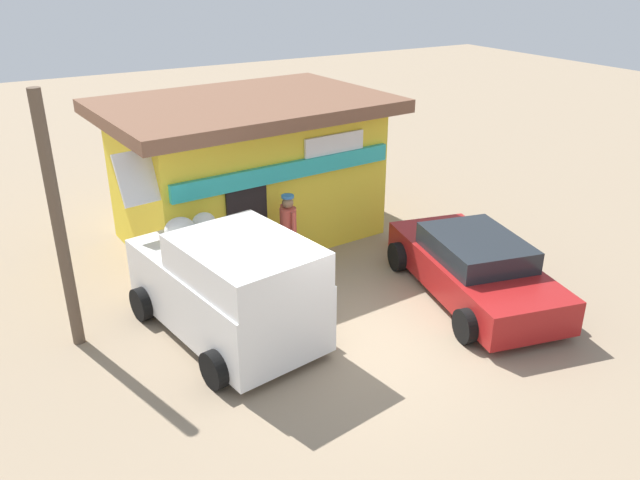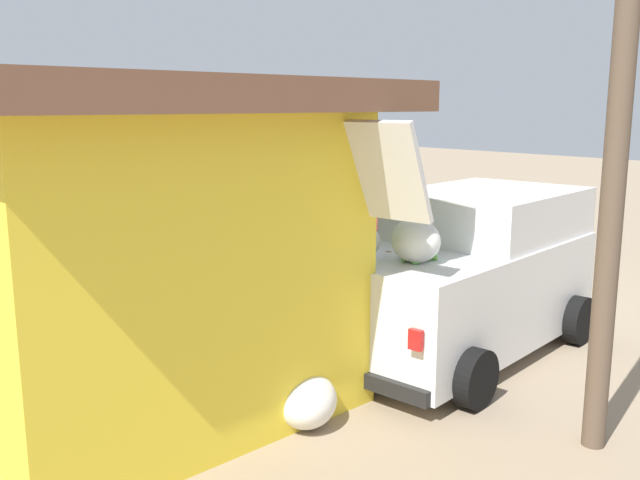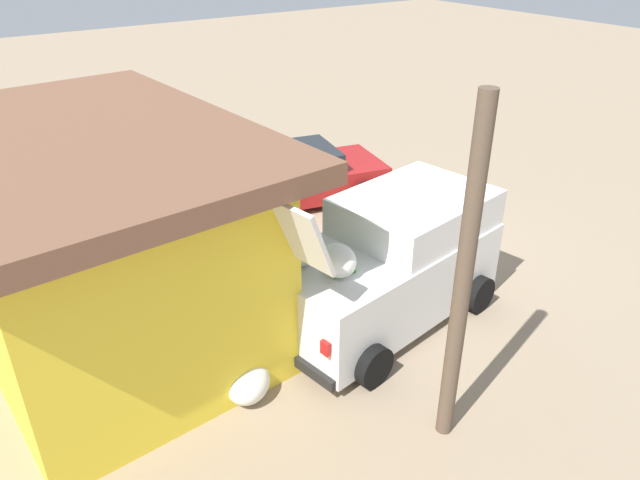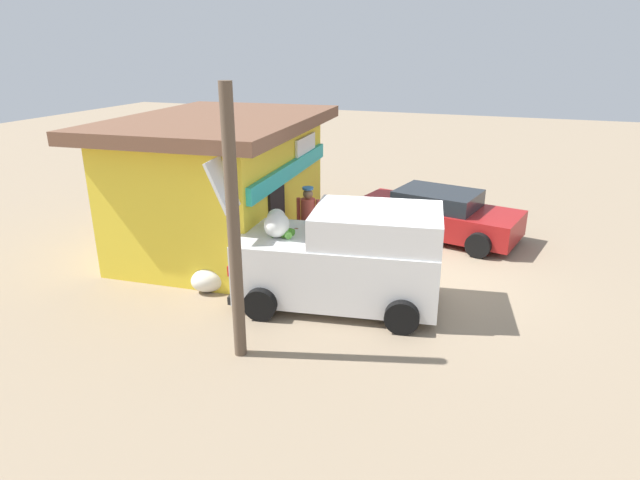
% 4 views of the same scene
% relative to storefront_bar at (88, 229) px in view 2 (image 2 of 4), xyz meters
% --- Properties ---
extents(ground_plane, '(60.00, 60.00, 0.00)m').
position_rel_storefront_bar_xyz_m(ground_plane, '(-0.45, -5.05, -1.67)').
color(ground_plane, gray).
extents(storefront_bar, '(6.49, 4.73, 3.23)m').
position_rel_storefront_bar_xyz_m(storefront_bar, '(0.00, 0.00, 0.00)').
color(storefront_bar, yellow).
rests_on(storefront_bar, ground_plane).
extents(delivery_van, '(2.68, 4.43, 2.87)m').
position_rel_storefront_bar_xyz_m(delivery_van, '(-2.12, -3.83, -0.69)').
color(delivery_van, white).
rests_on(delivery_van, ground_plane).
extents(parked_sedan, '(2.84, 4.52, 1.24)m').
position_rel_storefront_bar_xyz_m(parked_sedan, '(2.51, -4.93, -1.08)').
color(parked_sedan, maroon).
rests_on(parked_sedan, ground_plane).
extents(vendor_standing, '(0.34, 0.57, 1.75)m').
position_rel_storefront_bar_xyz_m(vendor_standing, '(-0.16, -2.31, -0.66)').
color(vendor_standing, navy).
rests_on(vendor_standing, ground_plane).
extents(customer_bending, '(0.64, 0.78, 1.36)m').
position_rel_storefront_bar_xyz_m(customer_bending, '(-1.82, -2.42, -0.83)').
color(customer_bending, '#726047').
rests_on(customer_bending, ground_plane).
extents(unloaded_banana_pile, '(0.96, 0.95, 0.50)m').
position_rel_storefront_bar_xyz_m(unloaded_banana_pile, '(-2.54, -1.05, -1.43)').
color(unloaded_banana_pile, silver).
rests_on(unloaded_banana_pile, ground_plane).
extents(paint_bucket, '(0.28, 0.28, 0.40)m').
position_rel_storefront_bar_xyz_m(paint_bucket, '(2.68, -2.21, -1.47)').
color(paint_bucket, '#BF3F33').
rests_on(paint_bucket, ground_plane).
extents(utility_pole, '(0.20, 0.20, 4.35)m').
position_rel_storefront_bar_xyz_m(utility_pole, '(-4.50, -2.79, 0.51)').
color(utility_pole, brown).
rests_on(utility_pole, ground_plane).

